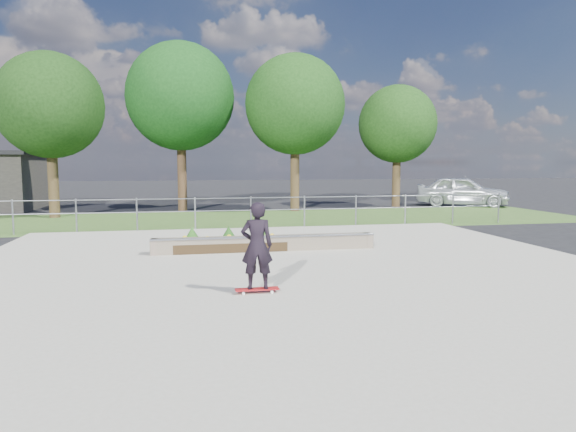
{
  "coord_description": "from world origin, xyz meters",
  "views": [
    {
      "loc": [
        -2.25,
        -10.98,
        2.43
      ],
      "look_at": [
        0.2,
        1.5,
        1.1
      ],
      "focal_mm": 32.0,
      "sensor_mm": 36.0,
      "label": 1
    }
  ],
  "objects_px": {
    "grind_ledge": "(265,243)",
    "parked_car": "(462,191)",
    "skateboarder": "(257,246)",
    "planter_bed": "(229,242)"
  },
  "relations": [
    {
      "from": "planter_bed",
      "to": "skateboarder",
      "type": "bearing_deg",
      "value": -88.68
    },
    {
      "from": "planter_bed",
      "to": "parked_car",
      "type": "bearing_deg",
      "value": 41.14
    },
    {
      "from": "skateboarder",
      "to": "parked_car",
      "type": "xyz_separation_m",
      "value": [
        13.82,
        17.03,
        -0.08
      ]
    },
    {
      "from": "skateboarder",
      "to": "parked_car",
      "type": "height_order",
      "value": "skateboarder"
    },
    {
      "from": "grind_ledge",
      "to": "parked_car",
      "type": "bearing_deg",
      "value": 44.13
    },
    {
      "from": "skateboarder",
      "to": "grind_ledge",
      "type": "bearing_deg",
      "value": 79.55
    },
    {
      "from": "grind_ledge",
      "to": "planter_bed",
      "type": "height_order",
      "value": "planter_bed"
    },
    {
      "from": "parked_car",
      "to": "grind_ledge",
      "type": "bearing_deg",
      "value": 163.03
    },
    {
      "from": "parked_car",
      "to": "planter_bed",
      "type": "bearing_deg",
      "value": 160.04
    },
    {
      "from": "planter_bed",
      "to": "parked_car",
      "type": "distance_m",
      "value": 18.51
    }
  ]
}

